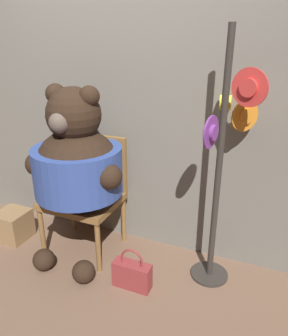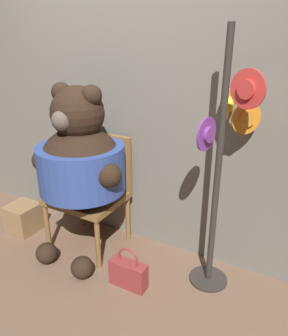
% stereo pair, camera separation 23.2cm
% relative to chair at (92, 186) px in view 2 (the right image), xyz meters
% --- Properties ---
extents(ground_plane, '(14.00, 14.00, 0.00)m').
position_rel_chair_xyz_m(ground_plane, '(0.28, -0.45, -0.52)').
color(ground_plane, brown).
extents(wall_back, '(8.00, 0.10, 2.75)m').
position_rel_chair_xyz_m(wall_back, '(0.28, 0.28, 0.85)').
color(wall_back, slate).
rests_on(wall_back, ground_plane).
extents(chair, '(0.58, 0.50, 0.95)m').
position_rel_chair_xyz_m(chair, '(0.00, 0.00, 0.00)').
color(chair, olive).
rests_on(chair, ground_plane).
extents(teddy_bear, '(0.81, 0.72, 1.39)m').
position_rel_chair_xyz_m(teddy_bear, '(0.04, -0.17, 0.28)').
color(teddy_bear, black).
rests_on(teddy_bear, ground_plane).
extents(hat_display_rack, '(0.39, 0.58, 1.77)m').
position_rel_chair_xyz_m(hat_display_rack, '(1.08, -0.01, 0.41)').
color(hat_display_rack, '#332D28').
rests_on(hat_display_rack, ground_plane).
extents(handbag_on_ground, '(0.28, 0.10, 0.32)m').
position_rel_chair_xyz_m(handbag_on_ground, '(0.57, -0.36, -0.41)').
color(handbag_on_ground, maroon).
rests_on(handbag_on_ground, ground_plane).
extents(wooden_crate, '(0.26, 0.26, 0.26)m').
position_rel_chair_xyz_m(wooden_crate, '(-0.67, -0.21, -0.39)').
color(wooden_crate, '#937047').
rests_on(wooden_crate, ground_plane).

